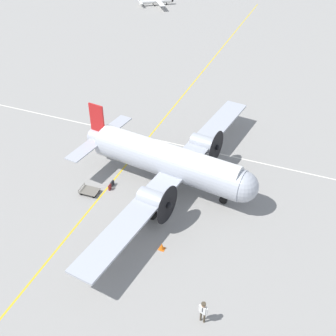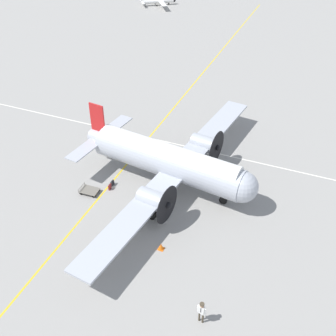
% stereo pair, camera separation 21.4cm
% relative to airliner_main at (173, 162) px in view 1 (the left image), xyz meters
% --- Properties ---
extents(ground_plane, '(300.00, 300.00, 0.00)m').
position_rel_airliner_main_xyz_m(ground_plane, '(-0.06, -0.48, -2.64)').
color(ground_plane, gray).
extents(apron_line_eastwest, '(120.00, 0.16, 0.01)m').
position_rel_airliner_main_xyz_m(apron_line_eastwest, '(-0.06, -5.34, -2.63)').
color(apron_line_eastwest, gold).
rests_on(apron_line_eastwest, ground_plane).
extents(apron_line_northsouth, '(0.16, 120.00, 0.01)m').
position_rel_airliner_main_xyz_m(apron_line_northsouth, '(-6.47, -0.48, -2.63)').
color(apron_line_northsouth, silver).
rests_on(apron_line_northsouth, ground_plane).
extents(airliner_main, '(27.48, 16.80, 6.17)m').
position_rel_airliner_main_xyz_m(airliner_main, '(0.00, 0.00, 0.00)').
color(airliner_main, '#ADB2BC').
rests_on(airliner_main, ground_plane).
extents(crew_foreground, '(0.36, 0.62, 1.85)m').
position_rel_airliner_main_xyz_m(crew_foreground, '(12.21, 6.90, -1.48)').
color(crew_foreground, '#473D2D').
rests_on(crew_foreground, ground_plane).
extents(suitcase_near_door, '(0.49, 0.15, 0.52)m').
position_rel_airliner_main_xyz_m(suitcase_near_door, '(2.08, -5.08, -2.40)').
color(suitcase_near_door, '#232328').
rests_on(suitcase_near_door, ground_plane).
extents(suitcase_upright_spare, '(0.38, 0.13, 0.57)m').
position_rel_airliner_main_xyz_m(suitcase_upright_spare, '(2.67, -5.01, -2.37)').
color(suitcase_upright_spare, maroon).
rests_on(suitcase_upright_spare, ground_plane).
extents(baggage_cart, '(1.26, 1.66, 0.56)m').
position_rel_airliner_main_xyz_m(baggage_cart, '(3.81, -6.46, -2.36)').
color(baggage_cart, '#6B665B').
rests_on(baggage_cart, ground_plane).
extents(light_aircraft_distant, '(8.31, 7.10, 1.86)m').
position_rel_airliner_main_xyz_m(light_aircraft_distant, '(-51.92, -23.92, -1.84)').
color(light_aircraft_distant, white).
rests_on(light_aircraft_distant, ground_plane).
extents(traffic_cone, '(0.46, 0.46, 0.61)m').
position_rel_airliner_main_xyz_m(traffic_cone, '(7.49, 2.08, -2.35)').
color(traffic_cone, orange).
rests_on(traffic_cone, ground_plane).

